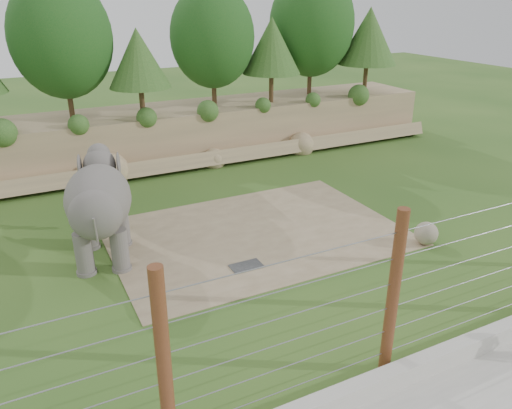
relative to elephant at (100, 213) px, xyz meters
name	(u,v)px	position (x,y,z in m)	size (l,w,h in m)	color
ground	(286,276)	(4.62, -3.57, -1.61)	(90.00, 90.00, 0.00)	#30571F
back_embankment	(168,80)	(5.21, 9.11, 2.36)	(30.00, 5.52, 8.77)	#8B7658
dirt_patch	(256,233)	(5.12, -0.57, -1.60)	(10.00, 7.00, 0.02)	#8E7757
drain_grate	(246,266)	(3.80, -2.53, -1.57)	(1.00, 0.60, 0.03)	#262628
elephant	(100,213)	(0.00, 0.00, 0.00)	(1.70, 3.98, 3.22)	#5F5955
stone_ball	(426,233)	(9.89, -3.87, -1.20)	(0.79, 0.79, 0.79)	gray
retaining_wall	(400,375)	(4.62, -8.57, -1.36)	(26.00, 0.35, 0.50)	beige
barrier_fence	(393,295)	(4.62, -8.07, 0.39)	(20.26, 0.26, 4.00)	#572B18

